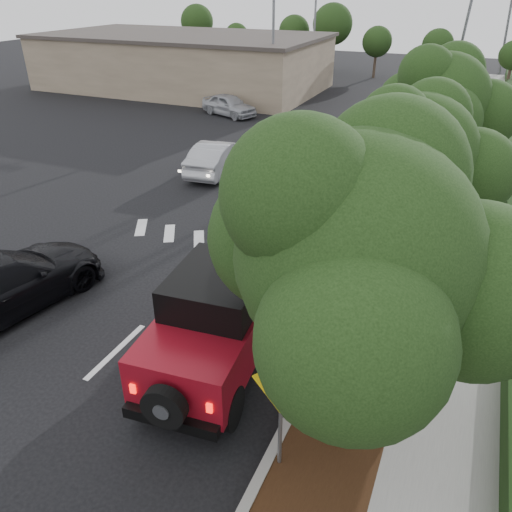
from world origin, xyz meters
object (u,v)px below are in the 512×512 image
Objects in this scene: silver_suv_ahead at (361,185)px; black_suv_oncoming at (1,283)px; speed_hump_sign at (281,401)px; red_jeep at (218,320)px.

black_suv_oncoming reaches higher than silver_suv_ahead.
black_suv_oncoming is 2.38× the size of speed_hump_sign.
red_jeep is 0.92× the size of silver_suv_ahead.
red_jeep is 0.85× the size of black_suv_oncoming.
red_jeep is 6.30m from black_suv_oncoming.
black_suv_oncoming is (-7.00, -11.28, 0.10)m from silver_suv_ahead.
silver_suv_ahead is 2.19× the size of speed_hump_sign.
speed_hump_sign is at bearing 178.41° from black_suv_oncoming.
silver_suv_ahead is (0.72, 10.89, -0.49)m from red_jeep.
black_suv_oncoming is (-6.28, -0.39, -0.39)m from red_jeep.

